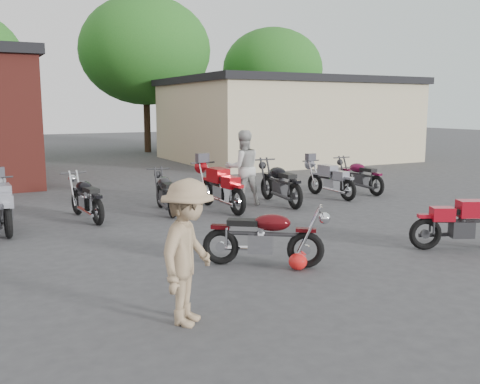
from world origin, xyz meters
name	(u,v)px	position (x,y,z in m)	size (l,w,h in m)	color
ground	(337,265)	(0.00, 0.00, 0.00)	(90.00, 90.00, 0.00)	#363538
stucco_building	(285,122)	(8.50, 15.00, 1.75)	(10.00, 8.00, 3.50)	#BEB187
tree_2	(146,71)	(4.00, 22.00, 4.40)	(7.04, 7.04, 8.80)	#185717
tree_3	(272,85)	(12.00, 22.00, 3.80)	(6.08, 6.08, 7.60)	#185717
vintage_motorcycle	(265,233)	(-1.07, 0.45, 0.53)	(1.84, 0.61, 1.07)	#46080C
sportbike	(466,220)	(2.52, -0.31, 0.53)	(1.82, 0.60, 1.06)	#B40F1E
helmet	(298,262)	(-0.72, 0.06, 0.13)	(0.29, 0.29, 0.26)	red
person_light	(243,168)	(1.13, 5.35, 0.95)	(0.92, 0.72, 1.90)	#B7B6B2
person_tan	(188,252)	(-2.97, -1.06, 0.84)	(1.09, 0.63, 1.69)	#9F8362
row_bike_1	(3,204)	(-4.50, 5.01, 0.56)	(1.92, 0.63, 1.11)	#9595A2
row_bike_2	(86,195)	(-2.80, 5.34, 0.54)	(1.88, 0.62, 1.09)	black
row_bike_3	(166,190)	(-0.96, 5.31, 0.54)	(1.85, 0.61, 1.07)	black
row_bike_4	(221,185)	(0.32, 4.96, 0.60)	(2.08, 0.69, 1.21)	#B50F16
row_bike_5	(280,181)	(2.01, 4.99, 0.60)	(2.08, 0.69, 1.20)	black
row_bike_6	(330,178)	(3.79, 5.23, 0.53)	(1.84, 0.61, 1.07)	gray
row_bike_7	(360,174)	(5.05, 5.49, 0.54)	(1.87, 0.62, 1.08)	#530A28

